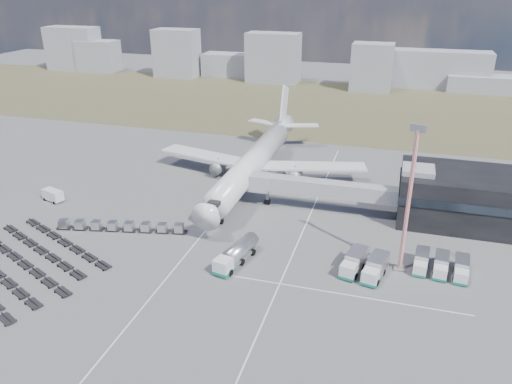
# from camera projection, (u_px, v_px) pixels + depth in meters

# --- Properties ---
(ground) EXTENTS (420.00, 420.00, 0.00)m
(ground) POSITION_uv_depth(u_px,v_px,m) (205.00, 246.00, 90.47)
(ground) COLOR #565659
(ground) RESTS_ON ground
(grass_strip) EXTENTS (420.00, 90.00, 0.01)m
(grass_strip) POSITION_uv_depth(u_px,v_px,m) (314.00, 105.00, 187.17)
(grass_strip) COLOR brown
(grass_strip) RESTS_ON ground
(lane_markings) EXTENTS (47.12, 110.00, 0.01)m
(lane_markings) POSITION_uv_depth(u_px,v_px,m) (261.00, 245.00, 90.58)
(lane_markings) COLOR silver
(lane_markings) RESTS_ON ground
(terminal) EXTENTS (30.40, 16.40, 11.00)m
(terminal) POSITION_uv_depth(u_px,v_px,m) (478.00, 198.00, 97.09)
(terminal) COLOR black
(terminal) RESTS_ON ground
(jet_bridge) EXTENTS (30.30, 3.80, 7.05)m
(jet_bridge) POSITION_uv_depth(u_px,v_px,m) (313.00, 187.00, 102.29)
(jet_bridge) COLOR #939399
(jet_bridge) RESTS_ON ground
(airliner) EXTENTS (51.59, 64.53, 17.62)m
(airliner) POSITION_uv_depth(u_px,v_px,m) (255.00, 160.00, 116.81)
(airliner) COLOR silver
(airliner) RESTS_ON ground
(skyline) EXTENTS (286.26, 25.50, 21.84)m
(skyline) POSITION_uv_depth(u_px,v_px,m) (333.00, 65.00, 219.89)
(skyline) COLOR #9294A0
(skyline) RESTS_ON ground
(fuel_tanker) EXTENTS (5.16, 11.22, 3.52)m
(fuel_tanker) POSITION_uv_depth(u_px,v_px,m) (236.00, 254.00, 84.38)
(fuel_tanker) COLOR silver
(fuel_tanker) RESTS_ON ground
(pushback_tug) EXTENTS (3.85, 2.97, 1.52)m
(pushback_tug) POSITION_uv_depth(u_px,v_px,m) (209.00, 221.00, 97.80)
(pushback_tug) COLOR silver
(pushback_tug) RESTS_ON ground
(utility_van) EXTENTS (5.24, 3.52, 2.53)m
(utility_van) POSITION_uv_depth(u_px,v_px,m) (53.00, 195.00, 107.86)
(utility_van) COLOR silver
(utility_van) RESTS_ON ground
(catering_truck) EXTENTS (2.91, 5.88, 2.60)m
(catering_truck) POSITION_uv_depth(u_px,v_px,m) (280.00, 180.00, 115.94)
(catering_truck) COLOR silver
(catering_truck) RESTS_ON ground
(service_trucks_near) EXTENTS (7.71, 8.63, 2.99)m
(service_trucks_near) POSITION_uv_depth(u_px,v_px,m) (364.00, 265.00, 81.37)
(service_trucks_near) COLOR silver
(service_trucks_near) RESTS_ON ground
(service_trucks_far) EXTENTS (9.03, 7.17, 2.58)m
(service_trucks_far) POSITION_uv_depth(u_px,v_px,m) (441.00, 265.00, 81.80)
(service_trucks_far) COLOR silver
(service_trucks_far) RESTS_ON ground
(uld_row) EXTENTS (24.99, 6.73, 1.70)m
(uld_row) POSITION_uv_depth(u_px,v_px,m) (121.00, 226.00, 95.23)
(uld_row) COLOR black
(uld_row) RESTS_ON ground
(baggage_dollies) EXTENTS (37.06, 33.35, 0.73)m
(baggage_dollies) POSITION_uv_depth(u_px,v_px,m) (3.00, 265.00, 83.85)
(baggage_dollies) COLOR black
(baggage_dollies) RESTS_ON ground
(floodlight_mast) EXTENTS (2.38, 1.93, 24.94)m
(floodlight_mast) POSITION_uv_depth(u_px,v_px,m) (409.00, 201.00, 78.29)
(floodlight_mast) COLOR red
(floodlight_mast) RESTS_ON ground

